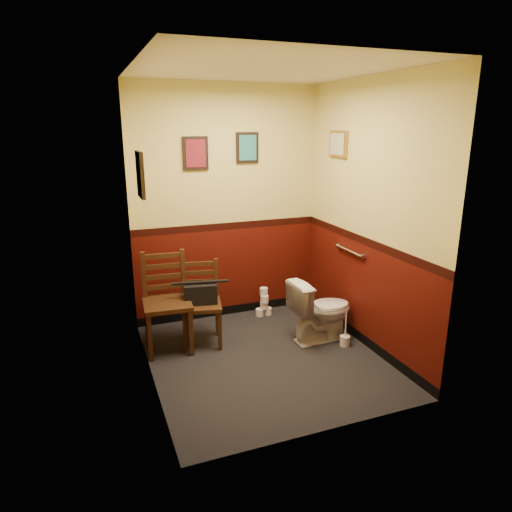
# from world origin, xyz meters

# --- Properties ---
(floor) EXTENTS (2.20, 2.40, 0.00)m
(floor) POSITION_xyz_m (0.00, 0.00, 0.00)
(floor) COLOR black
(floor) RESTS_ON ground
(ceiling) EXTENTS (2.20, 2.40, 0.00)m
(ceiling) POSITION_xyz_m (0.00, 0.00, 2.70)
(ceiling) COLOR silver
(ceiling) RESTS_ON ground
(wall_back) EXTENTS (2.20, 0.00, 2.70)m
(wall_back) POSITION_xyz_m (0.00, 1.20, 1.35)
(wall_back) COLOR #400C07
(wall_back) RESTS_ON ground
(wall_front) EXTENTS (2.20, 0.00, 2.70)m
(wall_front) POSITION_xyz_m (0.00, -1.20, 1.35)
(wall_front) COLOR #400C07
(wall_front) RESTS_ON ground
(wall_left) EXTENTS (0.00, 2.40, 2.70)m
(wall_left) POSITION_xyz_m (-1.10, 0.00, 1.35)
(wall_left) COLOR #400C07
(wall_left) RESTS_ON ground
(wall_right) EXTENTS (0.00, 2.40, 2.70)m
(wall_right) POSITION_xyz_m (1.10, 0.00, 1.35)
(wall_right) COLOR #400C07
(wall_right) RESTS_ON ground
(grab_bar) EXTENTS (0.05, 0.56, 0.06)m
(grab_bar) POSITION_xyz_m (1.07, 0.25, 0.95)
(grab_bar) COLOR silver
(grab_bar) RESTS_ON wall_right
(framed_print_back_a) EXTENTS (0.28, 0.04, 0.36)m
(framed_print_back_a) POSITION_xyz_m (-0.35, 1.18, 1.95)
(framed_print_back_a) COLOR black
(framed_print_back_a) RESTS_ON wall_back
(framed_print_back_b) EXTENTS (0.26, 0.04, 0.34)m
(framed_print_back_b) POSITION_xyz_m (0.25, 1.18, 2.00)
(framed_print_back_b) COLOR black
(framed_print_back_b) RESTS_ON wall_back
(framed_print_left) EXTENTS (0.04, 0.30, 0.38)m
(framed_print_left) POSITION_xyz_m (-1.08, 0.10, 1.85)
(framed_print_left) COLOR black
(framed_print_left) RESTS_ON wall_left
(framed_print_right) EXTENTS (0.04, 0.34, 0.28)m
(framed_print_right) POSITION_xyz_m (1.08, 0.60, 2.05)
(framed_print_right) COLOR olive
(framed_print_right) RESTS_ON wall_right
(toilet) EXTENTS (0.71, 0.42, 0.68)m
(toilet) POSITION_xyz_m (0.72, 0.19, 0.34)
(toilet) COLOR white
(toilet) RESTS_ON floor
(toilet_brush) EXTENTS (0.11, 0.11, 0.39)m
(toilet_brush) POSITION_xyz_m (0.90, -0.04, 0.06)
(toilet_brush) COLOR silver
(toilet_brush) RESTS_ON floor
(chair_left) EXTENTS (0.50, 0.50, 1.01)m
(chair_left) POSITION_xyz_m (-0.85, 0.60, 0.51)
(chair_left) COLOR #402713
(chair_left) RESTS_ON floor
(chair_right) EXTENTS (0.49, 0.49, 0.88)m
(chair_right) POSITION_xyz_m (-0.49, 0.59, 0.44)
(chair_right) COLOR #402713
(chair_right) RESTS_ON floor
(handbag) EXTENTS (0.36, 0.22, 0.24)m
(handbag) POSITION_xyz_m (-0.50, 0.55, 0.57)
(handbag) COLOR black
(handbag) RESTS_ON chair_right
(tp_stack) EXTENTS (0.20, 0.12, 0.35)m
(tp_stack) POSITION_xyz_m (0.39, 1.01, 0.15)
(tp_stack) COLOR silver
(tp_stack) RESTS_ON floor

